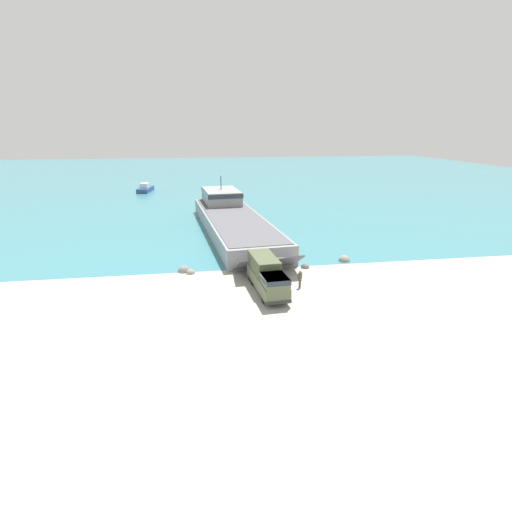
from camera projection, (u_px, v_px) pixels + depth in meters
ground_plane at (272, 280)px, 42.03m from camera, size 240.00×240.00×0.00m
water_surface at (217, 177)px, 130.22m from camera, size 240.00×180.00×0.01m
landing_craft at (232, 218)px, 62.73m from camera, size 11.40×38.70×7.27m
military_truck at (267, 275)px, 38.71m from camera, size 2.95×8.33×3.20m
soldier_on_ramp at (300, 278)px, 39.80m from camera, size 0.49×0.47×1.81m
moored_boat_a at (145, 189)px, 100.10m from camera, size 3.78×7.47×2.22m
shoreline_rock_a at (184, 271)px, 44.55m from camera, size 1.33×1.33×1.33m
shoreline_rock_b at (344, 261)px, 48.12m from camera, size 1.37×1.37×1.37m
shoreline_rock_c at (191, 273)px, 43.94m from camera, size 0.99×0.99×0.99m
shoreline_rock_d at (305, 268)px, 45.76m from camera, size 1.01×1.01×1.01m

